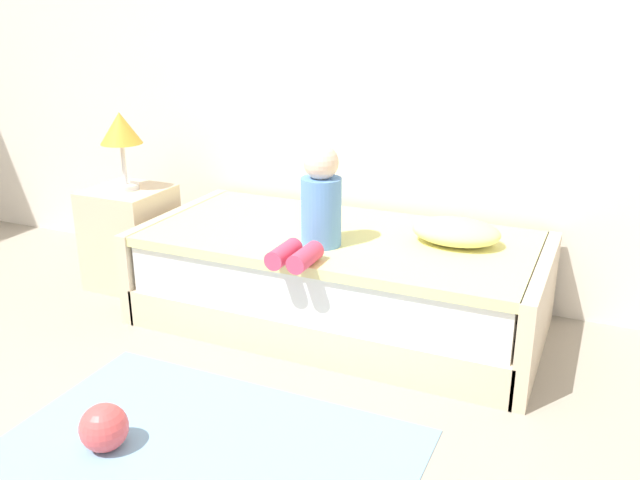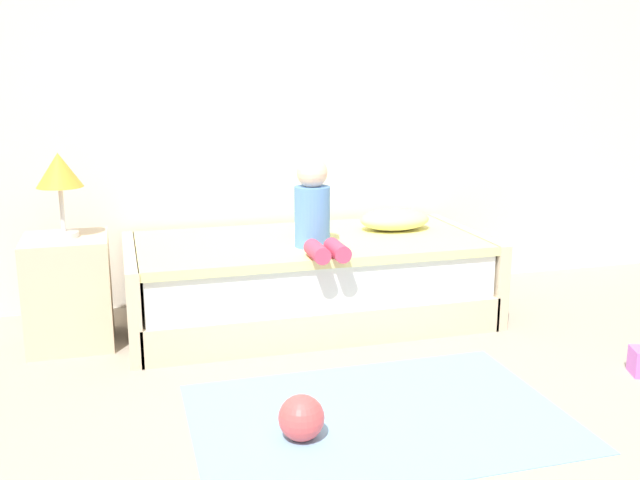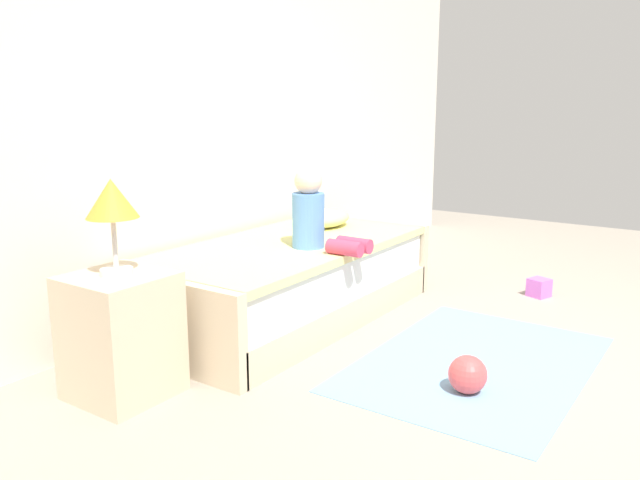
# 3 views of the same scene
# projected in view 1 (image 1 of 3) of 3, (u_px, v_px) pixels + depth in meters

# --- Properties ---
(wall_rear) EXTENTS (7.20, 0.10, 2.90)m
(wall_rear) POSITION_uv_depth(u_px,v_px,m) (356.00, 38.00, 3.77)
(wall_rear) COLOR silver
(wall_rear) RESTS_ON ground
(bed) EXTENTS (2.11, 1.00, 0.50)m
(bed) POSITION_uv_depth(u_px,v_px,m) (339.00, 280.00, 3.60)
(bed) COLOR beige
(bed) RESTS_ON ground
(nightstand) EXTENTS (0.44, 0.44, 0.60)m
(nightstand) POSITION_uv_depth(u_px,v_px,m) (131.00, 237.00, 4.08)
(nightstand) COLOR beige
(nightstand) RESTS_ON ground
(table_lamp) EXTENTS (0.24, 0.24, 0.45)m
(table_lamp) POSITION_uv_depth(u_px,v_px,m) (121.00, 132.00, 3.86)
(table_lamp) COLOR silver
(table_lamp) RESTS_ON nightstand
(child_figure) EXTENTS (0.20, 0.51, 0.50)m
(child_figure) POSITION_uv_depth(u_px,v_px,m) (317.00, 208.00, 3.26)
(child_figure) COLOR #598CD1
(child_figure) RESTS_ON bed
(pillow) EXTENTS (0.44, 0.30, 0.13)m
(pillow) POSITION_uv_depth(u_px,v_px,m) (456.00, 232.00, 3.35)
(pillow) COLOR #F2E58C
(pillow) RESTS_ON bed
(toy_ball) EXTENTS (0.19, 0.19, 0.19)m
(toy_ball) POSITION_uv_depth(u_px,v_px,m) (104.00, 428.00, 2.60)
(toy_ball) COLOR #E54C4C
(toy_ball) RESTS_ON ground
(area_rug) EXTENTS (1.60, 1.10, 0.01)m
(area_rug) POSITION_uv_depth(u_px,v_px,m) (199.00, 458.00, 2.57)
(area_rug) COLOR #7AA8CC
(area_rug) RESTS_ON ground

